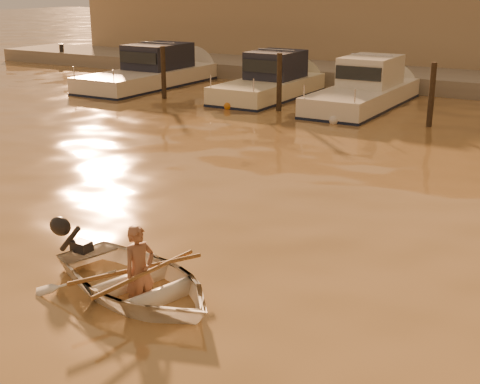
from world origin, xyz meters
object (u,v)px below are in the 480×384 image
Objects in this scene: dinghy at (136,282)px; moored_boat_0 at (149,72)px; moored_boat_1 at (269,82)px; person at (140,271)px; moored_boat_2 at (363,90)px.

moored_boat_0 is (-12.25, 16.08, 0.42)m from dinghy.
moored_boat_1 reaches higher than dinghy.
moored_boat_1 is at bearing 37.02° from dinghy.
person is at bearing -52.53° from moored_boat_0.
dinghy is at bearing 90.00° from person.
moored_boat_2 is at bearing 0.00° from moored_boat_1.
person is at bearing -80.79° from moored_boat_2.
moored_boat_2 is at bearing 0.00° from moored_boat_0.
moored_boat_1 is (5.87, 0.00, 0.00)m from moored_boat_0.
person is at bearing -68.08° from moored_boat_1.
moored_boat_0 reaches higher than person.
moored_boat_0 is (-12.35, 16.11, 0.23)m from person.
moored_boat_0 is at bearing 52.83° from person.
moored_boat_0 is 1.08× the size of moored_boat_2.
moored_boat_2 is (3.87, 0.00, 0.00)m from moored_boat_1.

